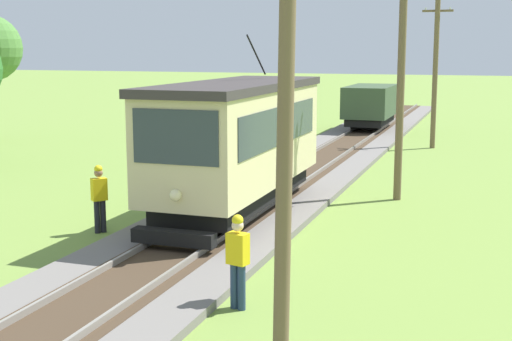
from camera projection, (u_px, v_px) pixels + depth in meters
name	position (u px, v px, depth m)	size (l,w,h in m)	color
red_tram	(238.00, 141.00, 19.53)	(2.60, 8.54, 4.79)	beige
freight_car	(371.00, 105.00, 39.67)	(2.40, 5.20, 2.31)	#384C33
utility_pole_near_tram	(286.00, 90.00, 9.94)	(1.40, 0.61, 8.11)	brown
utility_pole_mid	(401.00, 79.00, 21.54)	(1.40, 0.33, 7.41)	brown
utility_pole_far	(435.00, 69.00, 32.84)	(1.40, 0.57, 7.29)	brown
track_worker	(238.00, 257.00, 12.77)	(0.43, 0.33, 1.78)	navy
second_worker	(99.00, 196.00, 18.10)	(0.43, 0.45, 1.78)	black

